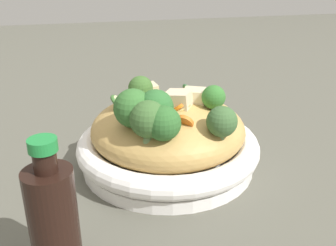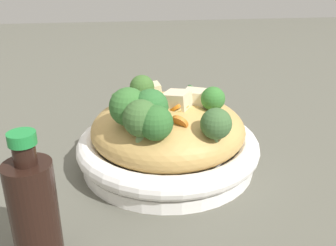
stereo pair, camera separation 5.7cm
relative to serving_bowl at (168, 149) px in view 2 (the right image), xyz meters
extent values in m
plane|color=#545348|center=(0.00, 0.00, -0.03)|extent=(3.00, 3.00, 0.00)
cylinder|color=white|center=(0.00, 0.00, -0.02)|extent=(0.26, 0.26, 0.02)
torus|color=white|center=(0.00, 0.00, 0.01)|extent=(0.28, 0.28, 0.03)
ellipsoid|color=tan|center=(0.00, 0.00, 0.04)|extent=(0.23, 0.23, 0.09)
torus|color=tan|center=(0.05, -0.03, 0.07)|extent=(0.08, 0.08, 0.04)
torus|color=tan|center=(0.00, 0.01, 0.08)|extent=(0.06, 0.06, 0.02)
torus|color=tan|center=(-0.02, -0.01, 0.07)|extent=(0.05, 0.05, 0.02)
cone|color=#8CB96B|center=(0.02, 0.04, 0.07)|extent=(0.02, 0.02, 0.01)
sphere|color=#3B622A|center=(0.02, 0.04, 0.09)|extent=(0.05, 0.05, 0.04)
cone|color=#8EAE6A|center=(-0.09, 0.03, 0.06)|extent=(0.02, 0.02, 0.01)
sphere|color=#2E612B|center=(-0.09, 0.03, 0.08)|extent=(0.06, 0.06, 0.05)
cone|color=#97B770|center=(-0.03, -0.06, 0.07)|extent=(0.02, 0.02, 0.02)
sphere|color=#336F2D|center=(-0.03, -0.06, 0.09)|extent=(0.05, 0.05, 0.03)
cone|color=#96B976|center=(-0.08, 0.04, 0.06)|extent=(0.03, 0.03, 0.02)
sphere|color=#3B622F|center=(-0.08, 0.04, 0.09)|extent=(0.06, 0.06, 0.05)
cone|color=#90B06B|center=(-0.06, 0.03, 0.07)|extent=(0.02, 0.02, 0.01)
sphere|color=#2D652F|center=(-0.06, 0.03, 0.09)|extent=(0.05, 0.05, 0.05)
cone|color=#8DAF70|center=(-0.09, -0.05, 0.05)|extent=(0.02, 0.02, 0.02)
sphere|color=#3A5E32|center=(-0.09, -0.05, 0.08)|extent=(0.04, 0.04, 0.04)
cone|color=#93AC6A|center=(-0.05, 0.06, 0.07)|extent=(0.02, 0.03, 0.02)
sphere|color=#34692E|center=(-0.05, 0.06, 0.09)|extent=(0.06, 0.06, 0.05)
cylinder|color=orange|center=(0.01, 0.06, 0.07)|extent=(0.03, 0.02, 0.02)
cylinder|color=orange|center=(-0.07, -0.01, 0.07)|extent=(0.03, 0.03, 0.02)
cylinder|color=orange|center=(-0.03, -0.01, 0.08)|extent=(0.03, 0.03, 0.02)
cylinder|color=orange|center=(0.04, -0.07, 0.07)|extent=(0.04, 0.04, 0.02)
cylinder|color=beige|center=(0.02, 0.07, 0.07)|extent=(0.04, 0.03, 0.03)
torus|color=#38672C|center=(0.02, 0.07, 0.07)|extent=(0.04, 0.04, 0.03)
cylinder|color=beige|center=(0.06, -0.06, 0.07)|extent=(0.04, 0.04, 0.03)
torus|color=#2D6233|center=(0.06, -0.06, 0.07)|extent=(0.05, 0.04, 0.03)
cylinder|color=beige|center=(-0.01, 0.04, 0.08)|extent=(0.03, 0.03, 0.02)
torus|color=#386027|center=(-0.01, 0.04, 0.08)|extent=(0.04, 0.04, 0.02)
cube|color=beige|center=(0.05, 0.02, 0.08)|extent=(0.03, 0.03, 0.03)
cube|color=beige|center=(-0.02, -0.01, 0.08)|extent=(0.05, 0.05, 0.03)
cube|color=beige|center=(0.00, -0.04, 0.08)|extent=(0.04, 0.04, 0.03)
cylinder|color=black|center=(-0.19, 0.16, 0.03)|extent=(0.05, 0.05, 0.12)
cylinder|color=black|center=(-0.19, 0.16, 0.10)|extent=(0.02, 0.02, 0.02)
cylinder|color=#1E7F38|center=(-0.19, 0.16, 0.12)|extent=(0.03, 0.03, 0.01)
camera|label=1|loc=(-0.51, 0.13, 0.27)|focal=40.67mm
camera|label=2|loc=(-0.52, 0.07, 0.27)|focal=40.67mm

